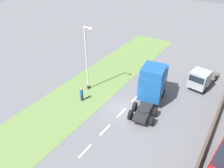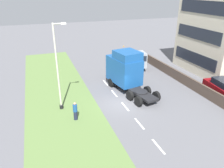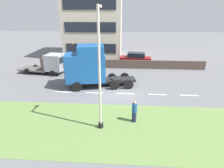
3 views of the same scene
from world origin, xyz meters
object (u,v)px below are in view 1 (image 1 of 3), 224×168
object	(u,v)px
flatbed_truck	(201,79)
lorry_cab	(153,83)
lamp_post	(87,62)
pedestrian	(82,94)

from	to	relation	value
flatbed_truck	lorry_cab	bearing A→B (deg)	61.73
lorry_cab	lamp_post	world-z (taller)	lamp_post
flatbed_truck	lamp_post	bearing A→B (deg)	41.80
lorry_cab	lamp_post	size ratio (longest dim) A/B	0.95
lorry_cab	pedestrian	bearing A→B (deg)	-155.66
lamp_post	pedestrian	bearing A→B (deg)	-69.83
pedestrian	lamp_post	bearing A→B (deg)	110.17
flatbed_truck	lamp_post	distance (m)	14.43
lorry_cab	lamp_post	distance (m)	8.14
flatbed_truck	pedestrian	distance (m)	15.06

